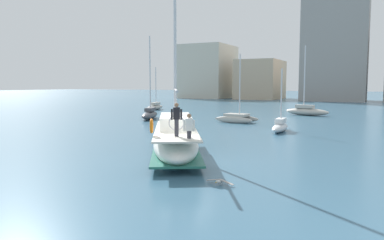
# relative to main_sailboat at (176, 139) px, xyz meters

# --- Properties ---
(ground_plane) EXTENTS (400.00, 400.00, 0.00)m
(ground_plane) POSITION_rel_main_sailboat_xyz_m (1.36, -1.28, -0.91)
(ground_plane) COLOR #38607A
(main_sailboat) EXTENTS (6.84, 9.53, 13.07)m
(main_sailboat) POSITION_rel_main_sailboat_xyz_m (0.00, 0.00, 0.00)
(main_sailboat) COLOR white
(main_sailboat) RESTS_ON ground
(moored_sloop_near) EXTENTS (2.94, 5.44, 9.23)m
(moored_sloop_near) POSITION_rel_main_sailboat_xyz_m (-13.06, 17.69, -0.31)
(moored_sloop_near) COLOR #4C4C51
(moored_sloop_near) RESTS_ON ground
(moored_sloop_far) EXTENTS (5.77, 2.71, 8.68)m
(moored_sloop_far) POSITION_rel_main_sailboat_xyz_m (1.89, 30.50, -0.30)
(moored_sloop_far) COLOR #B7B2A8
(moored_sloop_far) RESTS_ON ground
(moored_catamaran) EXTENTS (1.18, 4.28, 5.19)m
(moored_catamaran) POSITION_rel_main_sailboat_xyz_m (2.70, 12.92, -0.45)
(moored_catamaran) COLOR silver
(moored_catamaran) RESTS_ON ground
(moored_cutter_left) EXTENTS (1.36, 4.62, 6.42)m
(moored_cutter_left) POSITION_rel_main_sailboat_xyz_m (-20.50, 30.76, -0.41)
(moored_cutter_left) COLOR #B7B2A8
(moored_cutter_left) RESTS_ON ground
(moored_ketch_distant) EXTENTS (4.36, 2.48, 6.92)m
(moored_ketch_distant) POSITION_rel_main_sailboat_xyz_m (-3.04, 18.48, -0.38)
(moored_ketch_distant) COLOR #B7B2A8
(moored_ketch_distant) RESTS_ON ground
(seagull) EXTENTS (1.22, 0.48, 0.18)m
(seagull) POSITION_rel_main_sailboat_xyz_m (4.43, -4.49, -0.78)
(seagull) COLOR silver
(seagull) RESTS_ON ground
(waterfront_buildings) EXTENTS (84.12, 17.50, 27.74)m
(waterfront_buildings) POSITION_rel_main_sailboat_xyz_m (4.34, 77.52, 8.75)
(waterfront_buildings) COLOR beige
(waterfront_buildings) RESTS_ON ground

